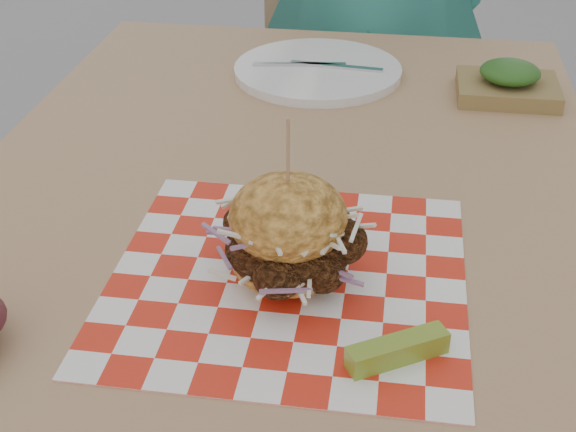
{
  "coord_description": "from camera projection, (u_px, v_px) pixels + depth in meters",
  "views": [
    {
      "loc": [
        -0.22,
        -0.75,
        1.24
      ],
      "look_at": [
        -0.32,
        -0.09,
        0.82
      ],
      "focal_mm": 50.0,
      "sensor_mm": 36.0,
      "label": 1
    }
  ],
  "objects": [
    {
      "name": "pickle_spear",
      "position": [
        397.0,
        350.0,
        0.71
      ],
      "size": [
        0.09,
        0.07,
        0.02
      ],
      "primitive_type": "cube",
      "rotation": [
        0.0,
        0.0,
        0.54
      ],
      "color": "#8AA630",
      "rests_on": "paper_liner"
    },
    {
      "name": "place_setting",
      "position": [
        318.0,
        71.0,
        1.29
      ],
      "size": [
        0.27,
        0.27,
        0.02
      ],
      "color": "white",
      "rests_on": "patio_table"
    },
    {
      "name": "kraft_tray",
      "position": [
        508.0,
        83.0,
        1.21
      ],
      "size": [
        0.15,
        0.12,
        0.06
      ],
      "color": "olive",
      "rests_on": "patio_table"
    },
    {
      "name": "patio_table",
      "position": [
        281.0,
        247.0,
        1.01
      ],
      "size": [
        0.8,
        1.2,
        0.75
      ],
      "color": "tan",
      "rests_on": "ground"
    },
    {
      "name": "paper_liner",
      "position": [
        288.0,
        277.0,
        0.82
      ],
      "size": [
        0.36,
        0.36,
        0.0
      ],
      "primitive_type": "cube",
      "color": "red",
      "rests_on": "patio_table"
    },
    {
      "name": "sandwich",
      "position": [
        288.0,
        236.0,
        0.8
      ],
      "size": [
        0.16,
        0.16,
        0.18
      ],
      "color": "#EFA643",
      "rests_on": "paper_liner"
    },
    {
      "name": "patio_chair",
      "position": [
        354.0,
        68.0,
        1.86
      ],
      "size": [
        0.52,
        0.52,
        0.95
      ],
      "rotation": [
        0.0,
        0.0,
        -0.26
      ],
      "color": "tan",
      "rests_on": "ground"
    }
  ]
}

